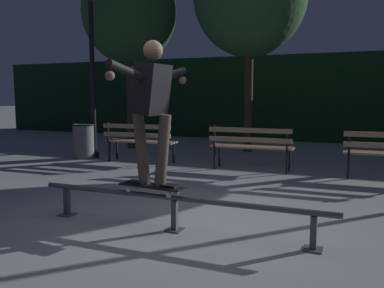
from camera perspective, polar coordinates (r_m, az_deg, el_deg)
ground_plane at (r=4.71m, az=-1.43°, el=-11.22°), size 90.00×90.00×0.00m
hedge_backdrop at (r=13.98m, az=15.44°, el=6.17°), size 24.00×1.20×2.75m
grind_rail at (r=4.46m, az=-2.44°, el=-8.32°), size 3.41×0.18×0.39m
skateboard at (r=4.54m, az=-5.54°, el=-5.90°), size 0.80×0.29×0.09m
skateboarder at (r=4.43m, az=-5.64°, el=5.99°), size 0.63×1.40×1.56m
park_bench_leftmost at (r=8.94m, az=-7.36°, el=0.79°), size 1.61×0.46×0.88m
park_bench_left_center at (r=7.98m, az=8.17°, el=0.08°), size 1.61×0.46×0.88m
tree_far_left at (r=11.70m, az=-8.71°, el=17.60°), size 2.53×2.53×5.08m
lamp_post_left at (r=9.90m, az=-13.75°, el=12.50°), size 0.32×0.32×3.90m
trash_can at (r=9.88m, az=-14.82°, el=0.47°), size 0.52×0.52×0.80m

